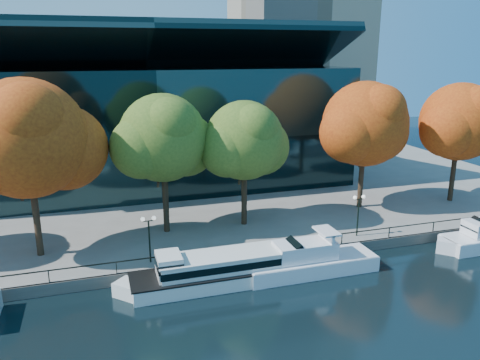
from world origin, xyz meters
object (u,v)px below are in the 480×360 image
object	(u,v)px
tour_boat	(219,269)
lamp_1	(149,229)
tree_3	(246,142)
tree_5	(461,123)
cruiser_near	(305,261)
tree_1	(30,141)
tree_2	(165,140)
tree_4	(367,126)
lamp_2	(359,206)

from	to	relation	value
tour_boat	lamp_1	world-z (taller)	lamp_1
tree_3	tree_5	xyz separation A→B (m)	(25.60, 0.20, 0.66)
cruiser_near	tree_1	bearing A→B (deg)	159.06
tree_2	tree_4	size ratio (longest dim) A/B	0.95
tree_1	tree_5	xyz separation A→B (m)	(44.65, 2.13, -0.87)
tree_2	lamp_2	distance (m)	19.15
tree_3	tree_5	distance (m)	25.61
cruiser_near	tree_4	xyz separation A→B (m)	(12.16, 11.32, 9.08)
tree_3	cruiser_near	bearing A→B (deg)	-78.72
tour_boat	lamp_1	distance (m)	6.67
tree_1	lamp_1	bearing A→B (deg)	-25.90
cruiser_near	lamp_1	distance (m)	13.23
tree_3	tree_2	bearing A→B (deg)	177.49
cruiser_near	lamp_2	distance (m)	8.60
tour_boat	tree_4	size ratio (longest dim) A/B	1.15
tour_boat	tree_3	distance (m)	13.72
tree_4	lamp_1	size ratio (longest dim) A/B	3.47
tree_2	lamp_2	xyz separation A→B (m)	(16.95, -6.50, -6.08)
tree_2	lamp_1	distance (m)	9.25
lamp_1	tree_5	bearing A→B (deg)	10.03
cruiser_near	tree_1	size ratio (longest dim) A/B	0.83
tree_1	tree_3	size ratio (longest dim) A/B	1.21
tree_3	tree_1	bearing A→B (deg)	-174.21
cruiser_near	tree_1	xyz separation A→B (m)	(-21.04, 8.05, 9.86)
tree_1	tree_5	bearing A→B (deg)	2.73
lamp_1	tree_2	bearing A→B (deg)	68.67
tour_boat	tree_4	distance (m)	24.08
tour_boat	lamp_2	size ratio (longest dim) A/B	4.00
tour_boat	tree_1	world-z (taller)	tree_1
tree_3	lamp_2	size ratio (longest dim) A/B	3.10
cruiser_near	lamp_1	world-z (taller)	lamp_1
tree_1	lamp_2	world-z (taller)	tree_1
tree_3	lamp_1	bearing A→B (deg)	-149.26
tree_3	tree_5	bearing A→B (deg)	0.45
tree_3	lamp_1	size ratio (longest dim) A/B	3.10
tree_4	lamp_1	world-z (taller)	tree_4
tree_3	lamp_2	world-z (taller)	tree_3
cruiser_near	tree_2	distance (m)	16.81
cruiser_near	tree_4	distance (m)	18.93
cruiser_near	tree_3	xyz separation A→B (m)	(-1.99, 9.98, 8.33)
tree_2	lamp_1	size ratio (longest dim) A/B	3.31
tour_boat	lamp_2	world-z (taller)	lamp_2
tree_3	tree_4	bearing A→B (deg)	5.39
tree_1	tree_4	world-z (taller)	tree_1
tree_4	lamp_2	xyz separation A→B (m)	(-5.01, -7.49, -6.22)
tree_1	tree_4	xyz separation A→B (m)	(33.20, 3.27, -0.78)
tour_boat	tree_2	bearing A→B (deg)	103.90
tree_1	lamp_2	size ratio (longest dim) A/B	3.75
tour_boat	cruiser_near	distance (m)	7.34
tour_boat	tree_1	size ratio (longest dim) A/B	1.07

